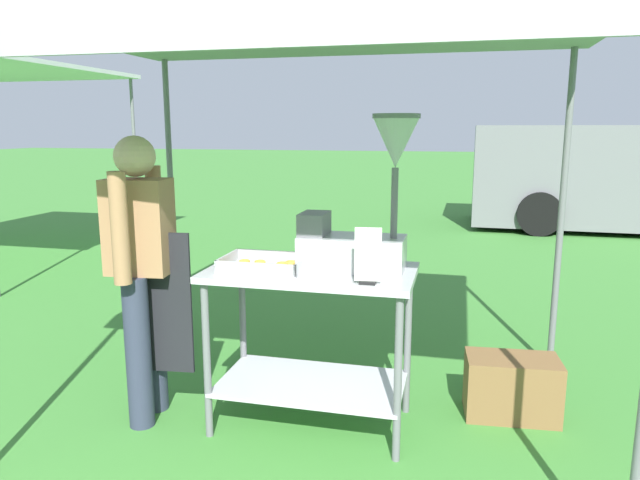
% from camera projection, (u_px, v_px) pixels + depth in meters
% --- Properties ---
extents(ground_plane, '(70.00, 70.00, 0.00)m').
position_uv_depth(ground_plane, '(419.00, 252.00, 7.86)').
color(ground_plane, '#3D7F33').
extents(stall_canopy, '(3.05, 2.21, 2.20)m').
position_uv_depth(stall_canopy, '(315.00, 35.00, 3.00)').
color(stall_canopy, slate).
rests_on(stall_canopy, ground).
extents(donut_cart, '(1.11, 0.63, 0.90)m').
position_uv_depth(donut_cart, '(311.00, 314.00, 3.18)').
color(donut_cart, '#B7B7BC').
rests_on(donut_cart, ground).
extents(donut_tray, '(0.44, 0.32, 0.07)m').
position_uv_depth(donut_tray, '(265.00, 266.00, 3.12)').
color(donut_tray, '#B7B7BC').
rests_on(donut_tray, donut_cart).
extents(donut_fryer, '(0.62, 0.28, 0.82)m').
position_uv_depth(donut_fryer, '(363.00, 216.00, 3.07)').
color(donut_fryer, '#B7B7BC').
rests_on(donut_fryer, donut_cart).
extents(menu_sign, '(0.13, 0.05, 0.28)m').
position_uv_depth(menu_sign, '(368.00, 260.00, 2.81)').
color(menu_sign, black).
rests_on(menu_sign, donut_cart).
extents(vendor, '(0.46, 0.54, 1.61)m').
position_uv_depth(vendor, '(142.00, 265.00, 3.21)').
color(vendor, '#2D3347').
rests_on(vendor, ground).
extents(supply_crate, '(0.54, 0.33, 0.35)m').
position_uv_depth(supply_crate, '(512.00, 387.00, 3.36)').
color(supply_crate, brown).
rests_on(supply_crate, ground).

